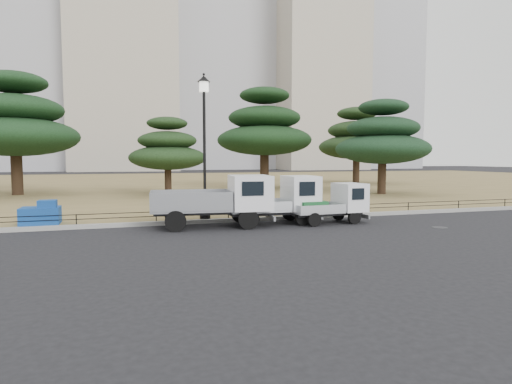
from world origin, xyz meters
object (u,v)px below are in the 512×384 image
object	(u,v)px
truck_large	(219,198)
truck_kei_rear	(334,203)
truck_kei_front	(280,200)
street_lamp	(204,123)
tarp_pile	(41,215)

from	to	relation	value
truck_large	truck_kei_rear	size ratio (longest dim) A/B	1.48
truck_kei_front	truck_kei_rear	xyz separation A→B (m)	(2.21, -0.45, -0.16)
truck_kei_rear	street_lamp	distance (m)	6.34
truck_kei_front	truck_kei_rear	size ratio (longest dim) A/B	1.15
truck_kei_rear	street_lamp	size ratio (longest dim) A/B	0.54
truck_kei_rear	truck_kei_front	bearing A→B (deg)	164.68
truck_kei_rear	tarp_pile	distance (m)	11.62
street_lamp	truck_large	bearing A→B (deg)	-77.37
truck_large	truck_kei_front	world-z (taller)	truck_large
truck_kei_rear	tarp_pile	size ratio (longest dim) A/B	2.26
street_lamp	tarp_pile	bearing A→B (deg)	176.73
truck_kei_front	truck_kei_rear	world-z (taller)	truck_kei_front
truck_large	street_lamp	size ratio (longest dim) A/B	0.80
truck_large	truck_kei_rear	distance (m)	4.80
truck_kei_front	tarp_pile	bearing A→B (deg)	169.64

